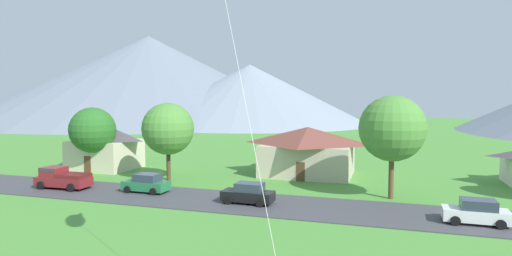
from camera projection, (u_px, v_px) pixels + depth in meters
road_strip at (292, 206)px, 33.36m from camera, size 160.00×7.26×0.08m
mountain_east_ridge at (250, 94)px, 142.59m from camera, size 80.01×80.01×20.13m
mountain_far_east_ridge at (149, 79)px, 164.26m from camera, size 131.89×131.89×32.90m
house_leftmost at (105, 146)px, 51.21m from camera, size 7.64×6.93×5.46m
house_left_center at (308, 150)px, 47.23m from camera, size 10.51×8.49×5.41m
tree_near_left at (93, 130)px, 48.16m from camera, size 5.24×5.24×7.60m
tree_center at (392, 129)px, 35.66m from camera, size 5.63×5.63×8.87m
tree_right_of_center at (168, 129)px, 43.93m from camera, size 5.45×5.45×8.16m
parked_car_white_west_end at (476, 212)px, 28.55m from camera, size 4.21×2.11×1.68m
parked_car_black_mid_west at (248, 194)px, 34.16m from camera, size 4.24×2.15×1.68m
parked_car_green_mid_east at (146, 183)px, 38.25m from camera, size 4.25×2.17×1.68m
pickup_truck_maroon_west_side at (62, 178)px, 39.86m from camera, size 5.24×2.39×1.99m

